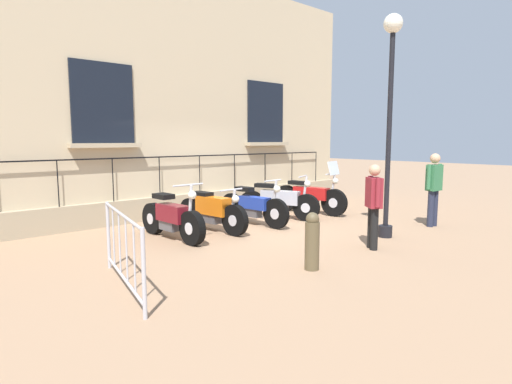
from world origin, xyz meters
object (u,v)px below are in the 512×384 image
Objects in this scene: motorcycle_red at (310,197)px; pedestrian_standing at (434,185)px; motorcycle_silver at (279,202)px; bollard at (312,241)px; motorcycle_maroon at (172,219)px; motorcycle_orange at (212,211)px; lamppost at (390,102)px; motorcycle_blue at (254,207)px; crowd_barrier at (123,248)px; pedestrian_walking at (374,202)px.

pedestrian_standing reaches higher than motorcycle_red.
motorcycle_silver is 2.30× the size of bollard.
pedestrian_standing is (3.04, 0.78, 0.49)m from motorcycle_red.
motorcycle_silver is at bearing 92.77° from motorcycle_maroon.
motorcycle_red reaches higher than bollard.
motorcycle_orange is 4.34m from lamppost.
motorcycle_blue is 1.01× the size of motorcycle_silver.
lamppost is at bearing 3.61° from motorcycle_silver.
crowd_barrier is (2.08, -4.17, 0.14)m from motorcycle_blue.
motorcycle_maroon is 1.22× the size of pedestrian_standing.
motorcycle_maroon reaches higher than motorcycle_orange.
motorcycle_red is at bearing 109.22° from crowd_barrier.
motorcycle_maroon is 1.06m from motorcycle_orange.
crowd_barrier is at bearing -66.56° from motorcycle_silver.
bollard is 1.84m from pedestrian_walking.
pedestrian_walking reaches higher than crowd_barrier.
bollard is at bearing -48.87° from motorcycle_red.
pedestrian_standing reaches higher than motorcycle_maroon.
motorcycle_orange is 3.33m from bollard.
motorcycle_red is 1.42× the size of pedestrian_walking.
motorcycle_red reaches higher than motorcycle_silver.
pedestrian_standing is at bearing 94.34° from pedestrian_walking.
motorcycle_blue is at bearing -134.50° from pedestrian_standing.
lamppost is (2.76, 1.18, 2.32)m from motorcycle_blue.
motorcycle_blue is 3.58m from bollard.
lamppost reaches higher than pedestrian_walking.
pedestrian_standing reaches higher than motorcycle_silver.
motorcycle_blue reaches higher than bollard.
motorcycle_silver reaches higher than motorcycle_orange.
motorcycle_red is 0.50× the size of lamppost.
motorcycle_blue is 0.47× the size of lamppost.
motorcycle_maroon is at bearing 136.43° from crowd_barrier.
motorcycle_orange is at bearing 94.99° from motorcycle_maroon.
pedestrian_walking is at bearing -31.86° from motorcycle_red.
crowd_barrier is 1.39× the size of pedestrian_walking.
bollard is at bearing -27.08° from motorcycle_blue.
motorcycle_silver is (-0.16, 1.00, 0.00)m from motorcycle_blue.
motorcycle_maroon is 1.32× the size of pedestrian_walking.
pedestrian_walking is (3.12, 0.16, 0.44)m from motorcycle_blue.
motorcycle_red is at bearing -165.56° from pedestrian_standing.
crowd_barrier is at bearing -43.57° from motorcycle_maroon.
motorcycle_orange is 1.02× the size of motorcycle_silver.
pedestrian_walking is at bearing 92.39° from bollard.
bollard is (0.43, -2.81, -2.29)m from lamppost.
motorcycle_red is 2.46× the size of bollard.
motorcycle_silver is at bearing 165.63° from pedestrian_walking.
lamppost is at bearing 98.62° from bollard.
pedestrian_standing is (3.00, 4.08, 0.52)m from motorcycle_orange.
motorcycle_maroon is 3.19m from motorcycle_silver.
motorcycle_silver is 0.95× the size of crowd_barrier.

